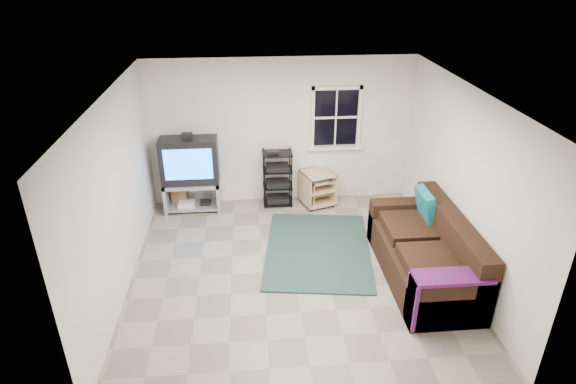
{
  "coord_description": "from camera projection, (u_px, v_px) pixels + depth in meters",
  "views": [
    {
      "loc": [
        -0.59,
        -5.67,
        4.11
      ],
      "look_at": [
        -0.05,
        0.4,
        1.07
      ],
      "focal_mm": 30.0,
      "sensor_mm": 36.0,
      "label": 1
    }
  ],
  "objects": [
    {
      "name": "side_table_right",
      "position": [
        319.0,
        189.0,
        8.71
      ],
      "size": [
        0.55,
        0.55,
        0.51
      ],
      "rotation": [
        0.0,
        0.0,
        0.29
      ],
      "color": "tan",
      "rests_on": "ground"
    },
    {
      "name": "sofa",
      "position": [
        426.0,
        254.0,
        6.67
      ],
      "size": [
        1.01,
        2.27,
        1.04
      ],
      "color": "black",
      "rests_on": "ground"
    },
    {
      "name": "side_table_left",
      "position": [
        316.0,
        186.0,
        8.67
      ],
      "size": [
        0.67,
        0.67,
        0.63
      ],
      "rotation": [
        0.0,
        0.0,
        0.32
      ],
      "color": "tan",
      "rests_on": "ground"
    },
    {
      "name": "av_rack",
      "position": [
        278.0,
        181.0,
        8.6
      ],
      "size": [
        0.52,
        0.38,
        1.03
      ],
      "color": "black",
      "rests_on": "ground"
    },
    {
      "name": "tv_unit",
      "position": [
        190.0,
        168.0,
        8.28
      ],
      "size": [
        0.97,
        0.49,
        1.43
      ],
      "color": "#9F9FA7",
      "rests_on": "ground"
    },
    {
      "name": "paper_bag",
      "position": [
        180.0,
        196.0,
        8.64
      ],
      "size": [
        0.29,
        0.21,
        0.38
      ],
      "primitive_type": "cube",
      "rotation": [
        0.0,
        0.0,
        -0.16
      ],
      "color": "olive",
      "rests_on": "ground"
    },
    {
      "name": "room",
      "position": [
        336.0,
        122.0,
        8.38
      ],
      "size": [
        4.6,
        4.62,
        4.6
      ],
      "color": "gray",
      "rests_on": "ground"
    },
    {
      "name": "shag_rug",
      "position": [
        318.0,
        249.0,
        7.42
      ],
      "size": [
        1.85,
        2.35,
        0.03
      ],
      "primitive_type": "cube",
      "rotation": [
        0.0,
        0.0,
        -0.14
      ],
      "color": "black",
      "rests_on": "ground"
    }
  ]
}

